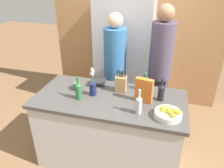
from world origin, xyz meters
The scene contains 16 objects.
ground_plane centered at (0.00, 0.00, 0.00)m, with size 14.00×14.00×0.00m, color brown.
kitchen_island centered at (0.00, 0.00, 0.45)m, with size 1.69×0.82×0.89m.
back_wall_wood centered at (0.00, 1.66, 1.30)m, with size 2.89×0.12×2.60m.
refrigerator centered at (-0.12, 1.30, 0.93)m, with size 0.88×0.63×1.87m.
fruit_bowl centered at (0.65, -0.20, 0.94)m, with size 0.27×0.27×0.10m.
knife_block centered at (0.09, 0.18, 0.99)m, with size 0.12×0.10×0.27m.
flower_vase centered at (-0.20, 0.01, 1.01)m, with size 0.08×0.08×0.33m.
cereal_box centered at (0.38, 0.02, 1.03)m, with size 0.20×0.10×0.27m.
coffee_mug centered at (-0.44, 0.10, 0.93)m, with size 0.09×0.12×0.08m.
book_stack centered at (-0.23, 0.26, 0.93)m, with size 0.20×0.17×0.06m.
bottle_oil centered at (0.55, 0.10, 1.00)m, with size 0.07×0.07×0.26m.
bottle_vinegar centered at (-0.32, -0.11, 1.00)m, with size 0.07×0.07×0.27m.
bottle_wine centered at (0.36, -0.22, 1.00)m, with size 0.06×0.06×0.27m.
bottle_water centered at (0.35, 0.28, 0.98)m, with size 0.07×0.07×0.22m.
person_at_sink centered at (-0.12, 0.70, 0.97)m, with size 0.31×0.31×1.71m.
person_in_blue centered at (0.49, 0.73, 1.05)m, with size 0.31×0.31×1.83m.
Camera 1 is at (0.58, -2.03, 2.16)m, focal length 35.00 mm.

